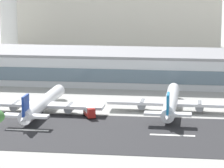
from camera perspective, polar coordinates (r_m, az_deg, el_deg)
ground_plane at (r=166.65m, az=-8.15°, el=-4.39°), size 1400.00×1400.00×0.00m
runway_strip at (r=167.01m, az=-8.12°, el=-4.34°), size 800.00×37.57×0.08m
runway_centreline_dash_4 at (r=166.93m, az=-8.03°, el=-4.33°), size 12.00×1.20×0.01m
runway_centreline_dash_5 at (r=161.21m, az=5.75°, el=-4.84°), size 12.00×1.20×0.01m
terminal_building at (r=232.03m, az=1.11°, el=1.66°), size 171.65×29.95×11.93m
control_tower at (r=288.04m, az=-9.77°, el=7.37°), size 15.79×15.79×41.07m
distant_hotel_block at (r=325.72m, az=0.01°, el=6.81°), size 114.88×30.48×38.74m
airliner_navy_tail_gate_0 at (r=183.93m, az=-6.66°, el=-1.93°), size 37.96×43.98×9.18m
airliner_blue_tail_gate_1 at (r=185.66m, az=5.58°, el=-1.77°), size 39.21×44.54×9.29m
service_box_truck_0 at (r=178.74m, az=-2.15°, el=-2.62°), size 4.59×6.46×3.25m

